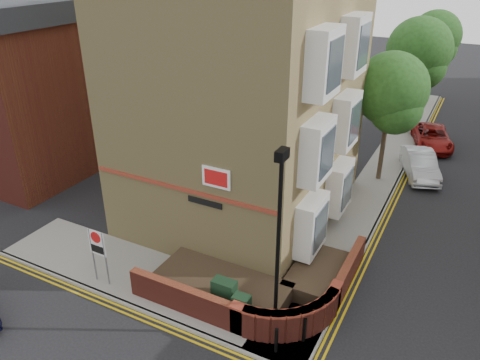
% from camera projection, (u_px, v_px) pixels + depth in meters
% --- Properties ---
extents(ground, '(120.00, 120.00, 0.00)m').
position_uv_depth(ground, '(213.00, 340.00, 14.84)').
color(ground, black).
rests_on(ground, ground).
extents(pavement_corner, '(13.00, 3.00, 0.12)m').
position_uv_depth(pavement_corner, '(153.00, 279.00, 17.46)').
color(pavement_corner, gray).
rests_on(pavement_corner, ground).
extents(pavement_main, '(2.00, 32.00, 0.12)m').
position_uv_depth(pavement_main, '(386.00, 165.00, 26.67)').
color(pavement_main, gray).
rests_on(pavement_main, ground).
extents(kerb_side, '(13.00, 0.15, 0.12)m').
position_uv_depth(kerb_side, '(126.00, 304.00, 16.27)').
color(kerb_side, gray).
rests_on(kerb_side, ground).
extents(kerb_main_near, '(0.15, 32.00, 0.12)m').
position_uv_depth(kerb_main_near, '(404.00, 169.00, 26.25)').
color(kerb_main_near, gray).
rests_on(kerb_main_near, ground).
extents(yellow_lines_side, '(13.00, 0.28, 0.01)m').
position_uv_depth(yellow_lines_side, '(122.00, 309.00, 16.10)').
color(yellow_lines_side, gold).
rests_on(yellow_lines_side, ground).
extents(yellow_lines_main, '(0.28, 32.00, 0.01)m').
position_uv_depth(yellow_lines_main, '(409.00, 170.00, 26.17)').
color(yellow_lines_main, gold).
rests_on(yellow_lines_main, ground).
extents(corner_building, '(8.95, 10.40, 13.60)m').
position_uv_depth(corner_building, '(248.00, 79.00, 19.60)').
color(corner_building, tan).
rests_on(corner_building, ground).
extents(garden_wall, '(6.80, 6.00, 1.20)m').
position_uv_depth(garden_wall, '(248.00, 294.00, 16.82)').
color(garden_wall, maroon).
rests_on(garden_wall, ground).
extents(lamppost, '(0.25, 0.50, 6.30)m').
position_uv_depth(lamppost, '(278.00, 247.00, 13.64)').
color(lamppost, black).
rests_on(lamppost, pavement_corner).
extents(utility_cabinet_large, '(0.80, 0.45, 1.20)m').
position_uv_depth(utility_cabinet_large, '(224.00, 295.00, 15.67)').
color(utility_cabinet_large, black).
rests_on(utility_cabinet_large, pavement_corner).
extents(utility_cabinet_small, '(0.55, 0.40, 1.10)m').
position_uv_depth(utility_cabinet_small, '(241.00, 310.00, 15.13)').
color(utility_cabinet_small, black).
rests_on(utility_cabinet_small, pavement_corner).
extents(bollard_near, '(0.11, 0.11, 0.90)m').
position_uv_depth(bollard_near, '(276.00, 340.00, 14.07)').
color(bollard_near, black).
rests_on(bollard_near, pavement_corner).
extents(bollard_far, '(0.11, 0.11, 0.90)m').
position_uv_depth(bollard_far, '(304.00, 330.00, 14.45)').
color(bollard_far, black).
rests_on(bollard_far, pavement_corner).
extents(zone_sign, '(0.72, 0.07, 2.20)m').
position_uv_depth(zone_sign, '(98.00, 247.00, 16.59)').
color(zone_sign, slate).
rests_on(zone_sign, pavement_corner).
extents(side_building, '(6.40, 10.40, 9.00)m').
position_uv_depth(side_building, '(49.00, 84.00, 25.41)').
color(side_building, maroon).
rests_on(side_building, ground).
extents(tree_near, '(3.64, 3.65, 6.70)m').
position_uv_depth(tree_near, '(391.00, 94.00, 23.06)').
color(tree_near, '#382B1E').
rests_on(tree_near, pavement_main).
extents(tree_mid, '(4.03, 4.03, 7.42)m').
position_uv_depth(tree_mid, '(418.00, 55.00, 29.18)').
color(tree_mid, '#382B1E').
rests_on(tree_mid, pavement_main).
extents(tree_far, '(3.81, 3.81, 7.00)m').
position_uv_depth(tree_far, '(435.00, 40.00, 35.65)').
color(tree_far, '#382B1E').
rests_on(tree_far, pavement_main).
extents(traffic_light_assembly, '(0.20, 0.16, 4.20)m').
position_uv_depth(traffic_light_assembly, '(425.00, 83.00, 32.43)').
color(traffic_light_assembly, black).
rests_on(traffic_light_assembly, pavement_main).
extents(silver_car_near, '(2.78, 4.35, 1.35)m').
position_uv_depth(silver_car_near, '(420.00, 164.00, 25.29)').
color(silver_car_near, '#B8BBC0').
rests_on(silver_car_near, ground).
extents(red_car_main, '(3.21, 4.87, 1.24)m').
position_uv_depth(red_car_main, '(432.00, 137.00, 29.12)').
color(red_car_main, maroon).
rests_on(red_car_main, ground).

